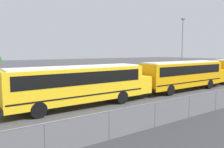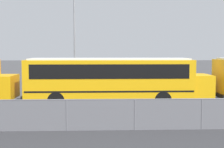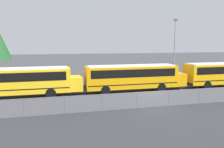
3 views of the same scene
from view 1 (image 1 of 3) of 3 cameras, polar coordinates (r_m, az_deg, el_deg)
The scene contains 3 objects.
school_bus_2 at distance 16.61m, azimuth -7.99°, elevation -2.19°, with size 12.01×2.45×3.09m.
school_bus_3 at distance 24.66m, azimuth 18.42°, elevation 0.23°, with size 12.01×2.45×3.09m.
light_pole at distance 36.81m, azimuth 17.89°, elevation 7.03°, with size 0.60×0.24×9.30m.
Camera 1 is at (-19.32, -8.27, 4.21)m, focal length 35.00 mm.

